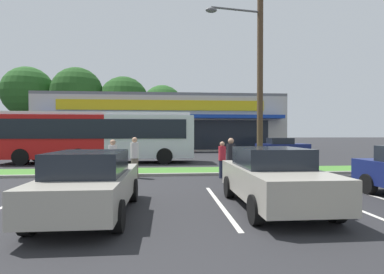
% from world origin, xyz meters
% --- Properties ---
extents(grass_median, '(56.00, 2.20, 0.12)m').
position_xyz_m(grass_median, '(0.00, 14.00, 0.06)').
color(grass_median, '#427A2D').
rests_on(grass_median, ground_plane).
extents(curb_lip, '(56.00, 0.24, 0.12)m').
position_xyz_m(curb_lip, '(0.00, 12.78, 0.06)').
color(curb_lip, gray).
rests_on(curb_lip, ground_plane).
extents(parking_stripe_1, '(0.12, 4.80, 0.01)m').
position_xyz_m(parking_stripe_1, '(-1.80, 7.93, 0.00)').
color(parking_stripe_1, silver).
rests_on(parking_stripe_1, ground_plane).
extents(parking_stripe_2, '(0.12, 4.80, 0.01)m').
position_xyz_m(parking_stripe_2, '(1.25, 7.31, 0.00)').
color(parking_stripe_2, silver).
rests_on(parking_stripe_2, ground_plane).
extents(parking_stripe_3, '(0.12, 4.80, 0.01)m').
position_xyz_m(parking_stripe_3, '(4.64, 6.33, 0.00)').
color(parking_stripe_3, silver).
rests_on(parking_stripe_3, ground_plane).
extents(parking_stripe_4, '(0.12, 4.80, 0.01)m').
position_xyz_m(parking_stripe_4, '(6.16, 7.76, 0.00)').
color(parking_stripe_4, silver).
rests_on(parking_stripe_4, ground_plane).
extents(storefront_building, '(26.29, 12.24, 6.11)m').
position_xyz_m(storefront_building, '(-0.55, 35.45, 3.06)').
color(storefront_building, '#BCB7AD').
rests_on(storefront_building, ground_plane).
extents(tree_far_left, '(7.38, 7.38, 11.61)m').
position_xyz_m(tree_far_left, '(-20.38, 45.27, 7.90)').
color(tree_far_left, '#473323').
rests_on(tree_far_left, ground_plane).
extents(tree_left, '(7.41, 7.41, 11.40)m').
position_xyz_m(tree_left, '(-13.08, 44.17, 7.68)').
color(tree_left, '#473323').
rests_on(tree_left, ground_plane).
extents(tree_mid_left, '(7.33, 7.33, 10.32)m').
position_xyz_m(tree_mid_left, '(-6.50, 44.85, 6.64)').
color(tree_mid_left, '#473323').
rests_on(tree_mid_left, ground_plane).
extents(tree_mid, '(6.23, 6.23, 9.11)m').
position_xyz_m(tree_mid, '(-0.75, 44.79, 5.99)').
color(tree_mid, '#473323').
rests_on(tree_mid, ground_plane).
extents(utility_pole, '(3.10, 2.39, 11.20)m').
position_xyz_m(utility_pole, '(4.43, 14.16, 5.95)').
color(utility_pole, '#4C3826').
rests_on(utility_pole, ground_plane).
extents(city_bus, '(12.25, 2.67, 3.25)m').
position_xyz_m(city_bus, '(-4.56, 19.09, 1.77)').
color(city_bus, '#B71414').
rests_on(city_bus, ground_plane).
extents(car_0, '(1.99, 4.33, 1.55)m').
position_xyz_m(car_0, '(2.56, 6.80, 0.79)').
color(car_0, '#9E998C').
rests_on(car_0, ground_plane).
extents(car_1, '(4.39, 1.91, 1.50)m').
position_xyz_m(car_1, '(9.91, 24.78, 0.77)').
color(car_1, navy).
rests_on(car_1, ground_plane).
extents(car_3, '(1.89, 4.32, 1.52)m').
position_xyz_m(car_3, '(-1.98, 6.45, 0.77)').
color(car_3, '#9E998C').
rests_on(car_3, ground_plane).
extents(pedestrian_near_bench, '(0.32, 0.32, 1.57)m').
position_xyz_m(pedestrian_near_bench, '(2.19, 11.96, 0.79)').
color(pedestrian_near_bench, '#1E2338').
rests_on(pedestrian_near_bench, ground_plane).
extents(pedestrian_by_pole, '(0.34, 0.34, 1.68)m').
position_xyz_m(pedestrian_by_pole, '(-2.31, 11.32, 0.85)').
color(pedestrian_by_pole, '#1E2338').
rests_on(pedestrian_by_pole, ground_plane).
extents(pedestrian_mid, '(0.35, 0.35, 1.76)m').
position_xyz_m(pedestrian_mid, '(-1.56, 12.32, 0.88)').
color(pedestrian_mid, '#726651').
rests_on(pedestrian_mid, ground_plane).
extents(pedestrian_far, '(0.35, 0.35, 1.74)m').
position_xyz_m(pedestrian_far, '(2.32, 10.80, 0.88)').
color(pedestrian_far, black).
rests_on(pedestrian_far, ground_plane).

